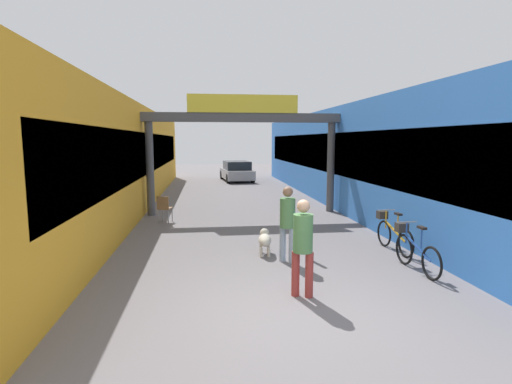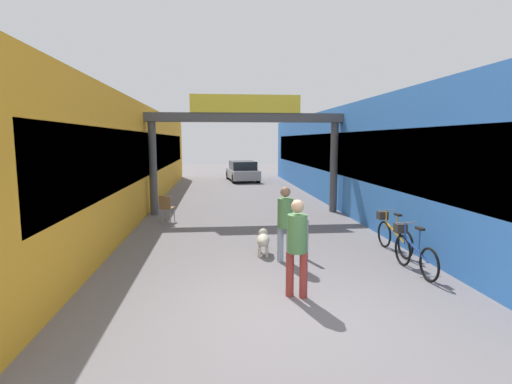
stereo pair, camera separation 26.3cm
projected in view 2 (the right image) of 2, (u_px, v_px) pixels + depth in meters
The scene contains 12 objects.
ground_plane at pixel (285, 309), 6.41m from camera, with size 80.00×80.00×0.00m, color slate.
storefront_left at pixel (119, 158), 16.51m from camera, with size 3.00×26.00×3.99m.
storefront_right at pixel (357, 157), 17.51m from camera, with size 3.00×26.00×3.99m.
arcade_sign_gateway at pixel (245, 131), 14.52m from camera, with size 7.40×0.47×4.32m.
pedestrian_with_dog at pixel (285, 220), 8.77m from camera, with size 0.48×0.48×1.70m.
pedestrian_companion at pixel (297, 242), 6.81m from camera, with size 0.45×0.45×1.71m.
dog_on_leash at pixel (263, 239), 9.51m from camera, with size 0.38×0.79×0.56m.
bicycle_blue_nearest at pixel (413, 251), 8.23m from camera, with size 0.46×1.69×0.98m.
bicycle_orange_second at pixel (392, 234), 9.72m from camera, with size 0.46×1.69×0.98m.
bollard_post_metal at pixel (306, 239), 9.05m from camera, with size 0.10×0.10×0.93m.
cafe_chair_wood_nearer at pixel (166, 206), 13.17m from camera, with size 0.50×0.50×0.89m.
parked_car_silver at pixel (242, 171), 26.75m from camera, with size 2.13×4.15×1.33m.
Camera 2 is at (-1.07, -6.03, 2.70)m, focal length 28.00 mm.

